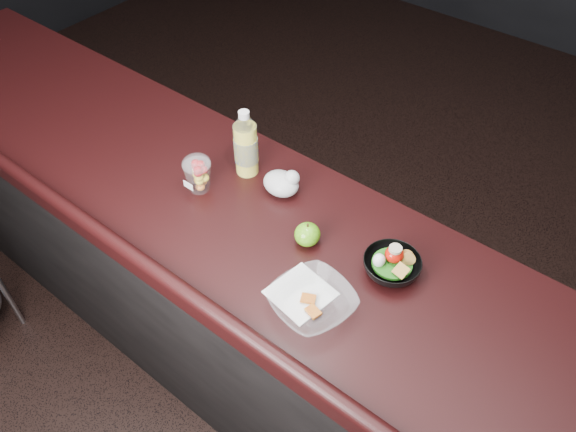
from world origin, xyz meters
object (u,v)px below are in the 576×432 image
Objects in this scene: green_apple at (307,234)px; takeout_bowl at (312,302)px; snack_bowl at (391,265)px; fruit_cup at (198,173)px; lemonade_bottle at (246,147)px.

green_apple is 0.24m from takeout_bowl.
green_apple is at bearing 130.02° from takeout_bowl.
snack_bowl reaches higher than takeout_bowl.
snack_bowl is 0.27m from takeout_bowl.
takeout_bowl is at bearing -49.98° from green_apple.
snack_bowl reaches higher than green_apple.
green_apple is at bearing -167.03° from snack_bowl.
green_apple is (0.44, 0.03, -0.03)m from fruit_cup.
green_apple is at bearing -20.85° from lemonade_bottle.
takeout_bowl is (-0.11, -0.25, -0.00)m from snack_bowl.
fruit_cup reaches higher than takeout_bowl.
lemonade_bottle is at bearing 172.80° from snack_bowl.
takeout_bowl is at bearing -14.88° from fruit_cup.
snack_bowl is (0.70, 0.09, -0.04)m from fruit_cup.
fruit_cup is 0.70m from snack_bowl.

